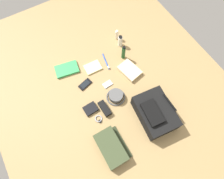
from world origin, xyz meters
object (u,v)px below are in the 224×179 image
(toiletry_pouch, at_px, (111,147))
(notepad, at_px, (93,67))
(backpack, at_px, (155,113))
(cell_phone, at_px, (85,84))
(bucket_hat, at_px, (116,96))
(toothpaste_tube, at_px, (120,41))
(folded_towel, at_px, (130,70))
(lotion_bottle, at_px, (117,35))
(shampoo_bottle, at_px, (124,53))
(sunglasses_case, at_px, (105,108))
(paperback_novel, at_px, (67,69))
(wristwatch, at_px, (99,119))
(media_player, at_px, (108,84))
(toothbrush, at_px, (106,62))
(wallet, at_px, (91,109))

(toiletry_pouch, xyz_separation_m, notepad, (-0.71, 0.22, -0.03))
(backpack, height_order, cell_phone, backpack)
(toiletry_pouch, xyz_separation_m, bucket_hat, (-0.35, 0.25, -0.01))
(backpack, bearing_deg, toothpaste_tube, 169.74)
(backpack, distance_m, toiletry_pouch, 0.44)
(folded_towel, bearing_deg, lotion_bottle, 166.23)
(toothpaste_tube, xyz_separation_m, folded_towel, (0.30, -0.08, -0.04))
(shampoo_bottle, height_order, notepad, shampoo_bottle)
(folded_towel, xyz_separation_m, sunglasses_case, (0.20, -0.38, 0.00))
(paperback_novel, distance_m, wristwatch, 0.56)
(media_player, bearing_deg, toothpaste_tube, 134.20)
(lotion_bottle, xyz_separation_m, media_player, (0.40, -0.34, -0.05))
(toothbrush, xyz_separation_m, notepad, (-0.01, -0.14, 0.00))
(backpack, bearing_deg, lotion_bottle, 169.92)
(toiletry_pouch, relative_size, toothpaste_tube, 2.27)
(bucket_hat, distance_m, sunglasses_case, 0.14)
(backpack, height_order, folded_towel, backpack)
(folded_towel, bearing_deg, paperback_novel, -122.04)
(backpack, distance_m, paperback_novel, 0.89)
(backpack, xyz_separation_m, toothbrush, (-0.65, -0.08, -0.06))
(bucket_hat, bearing_deg, folded_towel, 122.92)
(lotion_bottle, relative_size, media_player, 1.23)
(toiletry_pouch, bearing_deg, folded_towel, 135.87)
(toiletry_pouch, height_order, wristwatch, toiletry_pouch)
(backpack, bearing_deg, notepad, -161.66)
(shampoo_bottle, relative_size, cell_phone, 1.20)
(backpack, bearing_deg, sunglasses_case, -127.97)
(bucket_hat, height_order, wallet, bucket_hat)
(media_player, height_order, sunglasses_case, sunglasses_case)
(cell_phone, height_order, media_player, cell_phone)
(lotion_bottle, relative_size, cell_phone, 0.82)
(folded_towel, distance_m, sunglasses_case, 0.43)
(toothbrush, relative_size, wallet, 1.64)
(shampoo_bottle, xyz_separation_m, notepad, (-0.04, -0.31, -0.07))
(bucket_hat, relative_size, media_player, 1.87)
(toothpaste_tube, relative_size, notepad, 0.84)
(bucket_hat, distance_m, folded_towel, 0.29)
(media_player, bearing_deg, wallet, -61.55)
(toiletry_pouch, bearing_deg, sunglasses_case, 159.58)
(paperback_novel, bearing_deg, lotion_bottle, 97.86)
(sunglasses_case, bearing_deg, media_player, 142.34)
(toothpaste_tube, height_order, notepad, toothpaste_tube)
(paperback_novel, xyz_separation_m, wristwatch, (0.56, 0.03, -0.00))
(lotion_bottle, relative_size, folded_towel, 0.54)
(sunglasses_case, bearing_deg, toothpaste_tube, 135.73)
(backpack, height_order, toiletry_pouch, backpack)
(toiletry_pouch, xyz_separation_m, paperback_novel, (-0.82, 0.00, -0.03))
(paperback_novel, height_order, cell_phone, paperback_novel)
(paperback_novel, relative_size, media_player, 2.61)
(backpack, relative_size, media_player, 4.39)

